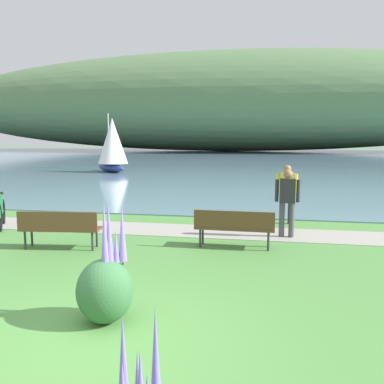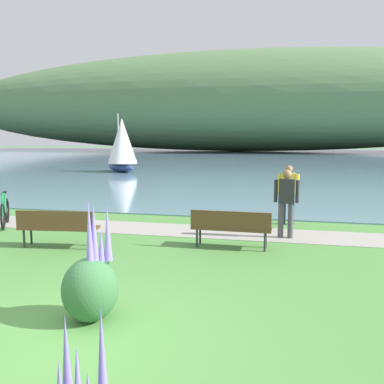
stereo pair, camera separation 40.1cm
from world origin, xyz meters
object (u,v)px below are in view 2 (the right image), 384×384
at_px(park_bench_near_camera, 231,226).
at_px(person_at_shoreline, 288,191).
at_px(park_bench_further_along, 58,225).
at_px(sailboat_mid_bay, 122,144).
at_px(person_on_the_grass, 286,199).
at_px(bicycle_leaning_near_bench, 5,212).

bearing_deg(park_bench_near_camera, person_at_shoreline, 66.88).
relative_size(park_bench_further_along, person_at_shoreline, 1.08).
bearing_deg(sailboat_mid_bay, park_bench_near_camera, -61.27).
xyz_separation_m(park_bench_near_camera, person_at_shoreline, (1.26, 2.96, 0.46)).
bearing_deg(person_on_the_grass, sailboat_mid_bay, 123.36).
relative_size(park_bench_near_camera, person_on_the_grass, 1.06).
xyz_separation_m(park_bench_further_along, person_at_shoreline, (5.10, 3.76, 0.46)).
relative_size(park_bench_further_along, sailboat_mid_bay, 0.45).
distance_m(park_bench_near_camera, person_on_the_grass, 1.81).
bearing_deg(sailboat_mid_bay, bicycle_leaning_near_bench, -78.39).
bearing_deg(bicycle_leaning_near_bench, park_bench_further_along, -33.31).
xyz_separation_m(bicycle_leaning_near_bench, person_at_shoreline, (7.80, 1.99, 0.58)).
height_order(park_bench_near_camera, sailboat_mid_bay, sailboat_mid_bay).
relative_size(person_at_shoreline, person_on_the_grass, 1.00).
relative_size(park_bench_near_camera, sailboat_mid_bay, 0.44).
distance_m(park_bench_near_camera, person_at_shoreline, 3.25).
bearing_deg(person_at_shoreline, sailboat_mid_bay, 126.25).
distance_m(person_on_the_grass, sailboat_mid_bay, 20.67).
distance_m(park_bench_further_along, person_on_the_grass, 5.47).
bearing_deg(park_bench_further_along, bicycle_leaning_near_bench, 146.69).
bearing_deg(park_bench_further_along, person_on_the_grass, 22.36).
distance_m(park_bench_near_camera, bicycle_leaning_near_bench, 6.61).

